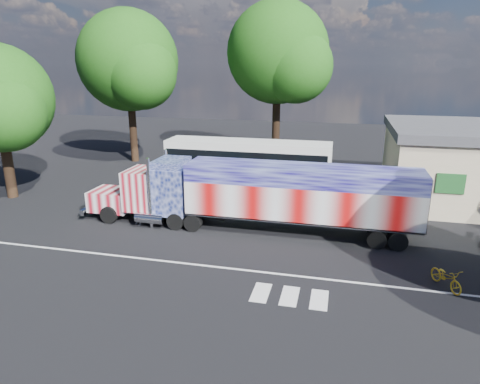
% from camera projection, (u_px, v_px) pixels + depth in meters
% --- Properties ---
extents(ground, '(100.00, 100.00, 0.00)m').
position_uv_depth(ground, '(227.00, 242.00, 22.92)').
color(ground, black).
extents(lane_markings, '(30.00, 2.67, 0.01)m').
position_uv_depth(lane_markings, '(241.00, 278.00, 19.02)').
color(lane_markings, silver).
rests_on(lane_markings, ground).
extents(semi_truck, '(19.47, 3.08, 4.15)m').
position_uv_depth(semi_truck, '(258.00, 194.00, 23.94)').
color(semi_truck, black).
rests_on(semi_truck, ground).
extents(coach_bus, '(12.41, 2.89, 3.61)m').
position_uv_depth(coach_bus, '(248.00, 164.00, 32.35)').
color(coach_bus, white).
rests_on(coach_bus, ground).
extents(woman, '(0.75, 0.63, 1.74)m').
position_uv_depth(woman, '(138.00, 211.00, 25.11)').
color(woman, slate).
rests_on(woman, ground).
extents(bicycle, '(1.44, 1.92, 0.96)m').
position_uv_depth(bicycle, '(446.00, 277.00, 18.08)').
color(bicycle, gold).
rests_on(bicycle, ground).
extents(tree_n_mid, '(9.34, 8.90, 14.52)m').
position_uv_depth(tree_n_mid, '(279.00, 53.00, 37.34)').
color(tree_n_mid, black).
rests_on(tree_n_mid, ground).
extents(tree_nw_a, '(9.63, 9.17, 13.99)m').
position_uv_depth(tree_nw_a, '(129.00, 61.00, 39.08)').
color(tree_nw_a, black).
rests_on(tree_nw_a, ground).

